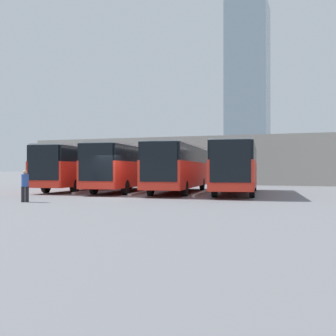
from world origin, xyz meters
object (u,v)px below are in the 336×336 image
at_px(bus_0, 237,166).
at_px(pedestrian, 25,185).
at_px(bus_2, 128,166).
at_px(bus_1, 179,166).
at_px(bus_3, 83,167).

distance_m(bus_0, pedestrian, 14.00).
bearing_deg(bus_2, bus_1, 170.82).
bearing_deg(bus_0, bus_2, -8.47).
distance_m(bus_0, bus_3, 12.40).
bearing_deg(bus_3, bus_2, 166.48).
bearing_deg(bus_2, pedestrian, 80.27).
relative_size(bus_3, pedestrian, 7.85).
bearing_deg(pedestrian, bus_0, -177.37).
bearing_deg(bus_0, bus_3, -10.16).
height_order(bus_0, bus_1, same).
distance_m(bus_0, bus_1, 4.13).
distance_m(bus_2, bus_3, 4.15).
bearing_deg(bus_2, bus_0, 171.53).
xyz_separation_m(bus_3, pedestrian, (-3.63, 11.53, -1.01)).
bearing_deg(bus_3, bus_1, 168.64).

